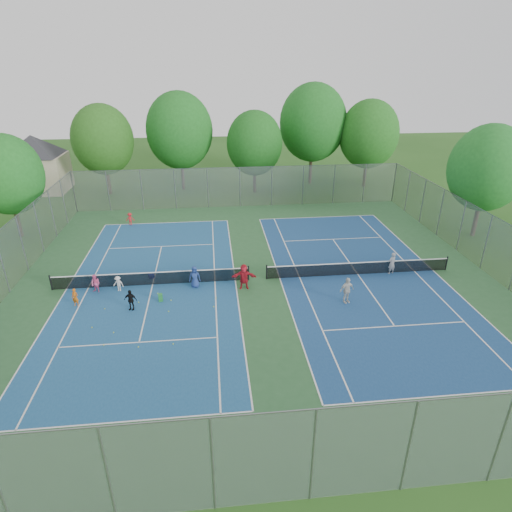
{
  "coord_description": "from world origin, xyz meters",
  "views": [
    {
      "loc": [
        -2.86,
        -25.49,
        13.55
      ],
      "look_at": [
        0.0,
        1.0,
        1.3
      ],
      "focal_mm": 30.0,
      "sensor_mm": 36.0,
      "label": 1
    }
  ],
  "objects_px": {
    "net_left": "(152,279)",
    "ball_hopper": "(160,298)",
    "instructor": "(392,263)",
    "ball_crate": "(151,276)",
    "net_right": "(358,269)"
  },
  "relations": [
    {
      "from": "net_right",
      "to": "ball_crate",
      "type": "xyz_separation_m",
      "value": [
        -14.18,
        1.03,
        -0.3
      ]
    },
    {
      "from": "net_left",
      "to": "instructor",
      "type": "relative_size",
      "value": 8.07
    },
    {
      "from": "net_left",
      "to": "ball_hopper",
      "type": "relative_size",
      "value": 25.88
    },
    {
      "from": "net_right",
      "to": "net_left",
      "type": "bearing_deg",
      "value": 180.0
    },
    {
      "from": "net_right",
      "to": "instructor",
      "type": "distance_m",
      "value": 2.34
    },
    {
      "from": "net_right",
      "to": "instructor",
      "type": "bearing_deg",
      "value": -2.72
    },
    {
      "from": "ball_crate",
      "to": "ball_hopper",
      "type": "distance_m",
      "value": 3.36
    },
    {
      "from": "ball_hopper",
      "to": "net_left",
      "type": "bearing_deg",
      "value": 108.61
    },
    {
      "from": "net_left",
      "to": "ball_hopper",
      "type": "xyz_separation_m",
      "value": [
        0.74,
        -2.2,
        -0.21
      ]
    },
    {
      "from": "net_left",
      "to": "net_right",
      "type": "xyz_separation_m",
      "value": [
        14.0,
        0.0,
        0.0
      ]
    },
    {
      "from": "instructor",
      "to": "ball_crate",
      "type": "bearing_deg",
      "value": -24.36
    },
    {
      "from": "net_left",
      "to": "net_right",
      "type": "distance_m",
      "value": 14.0
    },
    {
      "from": "ball_crate",
      "to": "ball_hopper",
      "type": "xyz_separation_m",
      "value": [
        0.92,
        -3.23,
        0.1
      ]
    },
    {
      "from": "net_right",
      "to": "ball_crate",
      "type": "height_order",
      "value": "net_right"
    },
    {
      "from": "net_left",
      "to": "net_right",
      "type": "relative_size",
      "value": 1.0
    }
  ]
}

